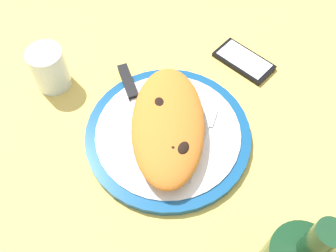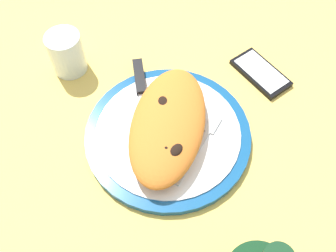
# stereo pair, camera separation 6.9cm
# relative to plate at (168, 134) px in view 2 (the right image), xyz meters

# --- Properties ---
(ground_plane) EXTENTS (1.50, 1.50, 0.03)m
(ground_plane) POSITION_rel_plate_xyz_m (0.00, 0.00, -0.02)
(ground_plane) COLOR #DBB756
(plate) EXTENTS (0.31, 0.31, 0.02)m
(plate) POSITION_rel_plate_xyz_m (0.00, 0.00, 0.00)
(plate) COLOR navy
(plate) RESTS_ON ground_plane
(calzone) EXTENTS (0.28, 0.19, 0.05)m
(calzone) POSITION_rel_plate_xyz_m (-0.00, -0.00, 0.04)
(calzone) COLOR orange
(calzone) RESTS_ON plate
(fork) EXTENTS (0.16, 0.03, 0.00)m
(fork) POSITION_rel_plate_xyz_m (0.01, -0.06, 0.01)
(fork) COLOR silver
(fork) RESTS_ON plate
(knife) EXTENTS (0.19, 0.14, 0.01)m
(knife) POSITION_rel_plate_xyz_m (0.06, 0.09, 0.01)
(knife) COLOR silver
(knife) RESTS_ON plate
(smartphone) EXTENTS (0.11, 0.14, 0.01)m
(smartphone) POSITION_rel_plate_xyz_m (0.22, -0.11, -0.00)
(smartphone) COLOR black
(smartphone) RESTS_ON ground_plane
(water_glass) EXTENTS (0.07, 0.07, 0.09)m
(water_glass) POSITION_rel_plate_xyz_m (0.06, 0.26, 0.03)
(water_glass) COLOR silver
(water_glass) RESTS_ON ground_plane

